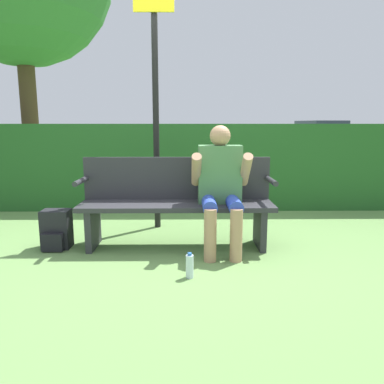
# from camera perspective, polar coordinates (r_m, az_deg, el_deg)

# --- Properties ---
(ground_plane) EXTENTS (40.00, 40.00, 0.00)m
(ground_plane) POSITION_cam_1_polar(r_m,az_deg,el_deg) (3.75, -2.33, -8.32)
(ground_plane) COLOR #668E4C
(hedge_back) EXTENTS (12.00, 0.37, 1.20)m
(hedge_back) POSITION_cam_1_polar(r_m,az_deg,el_deg) (5.31, -1.84, 3.85)
(hedge_back) COLOR #235623
(hedge_back) RESTS_ON ground
(park_bench) EXTENTS (1.88, 0.45, 0.87)m
(park_bench) POSITION_cam_1_polar(r_m,az_deg,el_deg) (3.70, -2.35, -1.34)
(park_bench) COLOR #2D2D33
(park_bench) RESTS_ON ground
(person_seated) EXTENTS (0.55, 0.61, 1.19)m
(person_seated) POSITION_cam_1_polar(r_m,az_deg,el_deg) (3.55, 4.36, 1.47)
(person_seated) COLOR #4C7F4C
(person_seated) RESTS_ON ground
(backpack) EXTENTS (0.27, 0.27, 0.38)m
(backpack) POSITION_cam_1_polar(r_m,az_deg,el_deg) (3.90, -19.98, -5.50)
(backpack) COLOR black
(backpack) RESTS_ON ground
(water_bottle) EXTENTS (0.06, 0.06, 0.21)m
(water_bottle) POSITION_cam_1_polar(r_m,az_deg,el_deg) (3.01, -0.35, -11.22)
(water_bottle) COLOR silver
(water_bottle) RESTS_ON ground
(signpost) EXTENTS (0.44, 0.09, 2.63)m
(signpost) POSITION_cam_1_polar(r_m,az_deg,el_deg) (4.31, -5.58, 14.05)
(signpost) COLOR black
(signpost) RESTS_ON ground
(parked_car) EXTENTS (2.21, 4.55, 1.33)m
(parked_car) POSITION_cam_1_polar(r_m,az_deg,el_deg) (16.97, 18.90, 7.91)
(parked_car) COLOR black
(parked_car) RESTS_ON ground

